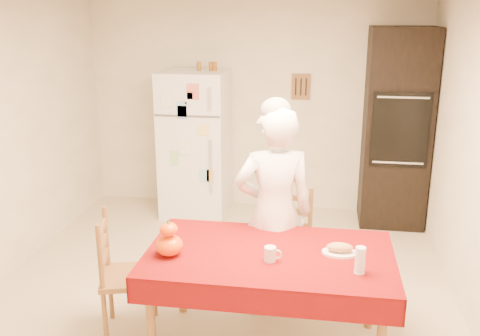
% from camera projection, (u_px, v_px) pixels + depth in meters
% --- Properties ---
extents(floor, '(4.50, 4.50, 0.00)m').
position_uv_depth(floor, '(220.00, 293.00, 4.65)').
color(floor, '#C4B68E').
rests_on(floor, ground).
extents(room_shell, '(4.02, 4.52, 2.51)m').
position_uv_depth(room_shell, '(217.00, 109.00, 4.19)').
color(room_shell, '#F0E3C9').
rests_on(room_shell, ground).
extents(refrigerator, '(0.75, 0.74, 1.70)m').
position_uv_depth(refrigerator, '(195.00, 144.00, 6.28)').
color(refrigerator, white).
rests_on(refrigerator, floor).
extents(oven_cabinet, '(0.70, 0.62, 2.20)m').
position_uv_depth(oven_cabinet, '(396.00, 129.00, 5.91)').
color(oven_cabinet, black).
rests_on(oven_cabinet, floor).
extents(dining_table, '(1.70, 1.00, 0.76)m').
position_uv_depth(dining_table, '(269.00, 262.00, 3.70)').
color(dining_table, brown).
rests_on(dining_table, floor).
extents(chair_far, '(0.53, 0.52, 0.95)m').
position_uv_depth(chair_far, '(285.00, 238.00, 4.54)').
color(chair_far, brown).
rests_on(chair_far, floor).
extents(chair_left, '(0.50, 0.51, 0.95)m').
position_uv_depth(chair_left, '(120.00, 270.00, 3.97)').
color(chair_left, brown).
rests_on(chair_left, floor).
extents(seated_woman, '(0.70, 0.55, 1.70)m').
position_uv_depth(seated_woman, '(274.00, 214.00, 4.14)').
color(seated_woman, white).
rests_on(seated_woman, floor).
extents(coffee_mug, '(0.08, 0.08, 0.10)m').
position_uv_depth(coffee_mug, '(270.00, 254.00, 3.54)').
color(coffee_mug, silver).
rests_on(coffee_mug, dining_table).
extents(pumpkin_lower, '(0.19, 0.19, 0.14)m').
position_uv_depth(pumpkin_lower, '(169.00, 245.00, 3.62)').
color(pumpkin_lower, red).
rests_on(pumpkin_lower, dining_table).
extents(pumpkin_upper, '(0.12, 0.12, 0.09)m').
position_uv_depth(pumpkin_upper, '(169.00, 229.00, 3.59)').
color(pumpkin_upper, '#CC3A04').
rests_on(pumpkin_upper, pumpkin_lower).
extents(wine_glass, '(0.07, 0.07, 0.18)m').
position_uv_depth(wine_glass, '(360.00, 260.00, 3.37)').
color(wine_glass, white).
rests_on(wine_glass, dining_table).
extents(bread_plate, '(0.24, 0.24, 0.02)m').
position_uv_depth(bread_plate, '(339.00, 253.00, 3.65)').
color(bread_plate, white).
rests_on(bread_plate, dining_table).
extents(bread_loaf, '(0.18, 0.10, 0.06)m').
position_uv_depth(bread_loaf, '(340.00, 247.00, 3.64)').
color(bread_loaf, '#A58751').
rests_on(bread_loaf, bread_plate).
extents(spice_jar_left, '(0.05, 0.05, 0.10)m').
position_uv_depth(spice_jar_left, '(199.00, 66.00, 6.07)').
color(spice_jar_left, brown).
rests_on(spice_jar_left, refrigerator).
extents(spice_jar_mid, '(0.05, 0.05, 0.10)m').
position_uv_depth(spice_jar_mid, '(211.00, 66.00, 6.04)').
color(spice_jar_mid, brown).
rests_on(spice_jar_mid, refrigerator).
extents(spice_jar_right, '(0.05, 0.05, 0.10)m').
position_uv_depth(spice_jar_right, '(215.00, 66.00, 6.04)').
color(spice_jar_right, brown).
rests_on(spice_jar_right, refrigerator).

